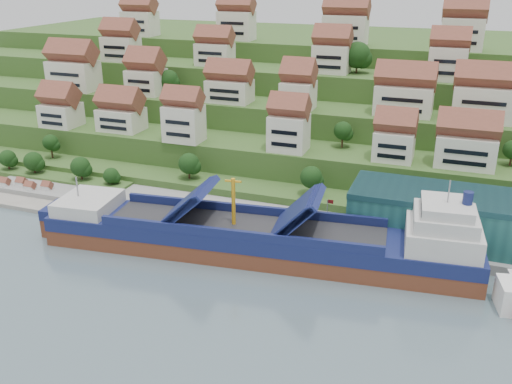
% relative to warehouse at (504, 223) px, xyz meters
% --- Properties ---
extents(ground, '(300.00, 300.00, 0.00)m').
position_rel_warehouse_xyz_m(ground, '(-52.00, -17.00, -7.20)').
color(ground, slate).
rests_on(ground, ground).
extents(quay, '(180.00, 14.00, 2.20)m').
position_rel_warehouse_xyz_m(quay, '(-32.00, -2.00, -6.10)').
color(quay, gray).
rests_on(quay, ground).
extents(pebble_beach, '(45.00, 20.00, 1.00)m').
position_rel_warehouse_xyz_m(pebble_beach, '(-110.00, -5.00, -6.70)').
color(pebble_beach, gray).
rests_on(pebble_beach, ground).
extents(hillside, '(260.00, 128.00, 31.00)m').
position_rel_warehouse_xyz_m(hillside, '(-52.00, 86.55, 3.46)').
color(hillside, '#2D4C1E').
rests_on(hillside, ground).
extents(hillside_village, '(162.41, 62.88, 29.28)m').
position_rel_warehouse_xyz_m(hillside_village, '(-50.88, 43.89, 17.32)').
color(hillside_village, silver).
rests_on(hillside_village, ground).
extents(hillside_trees, '(144.34, 61.81, 31.11)m').
position_rel_warehouse_xyz_m(hillside_trees, '(-61.07, 31.19, 11.02)').
color(hillside_trees, '#193E14').
rests_on(hillside_trees, ground).
extents(warehouse, '(60.00, 15.00, 10.00)m').
position_rel_warehouse_xyz_m(warehouse, '(0.00, 0.00, 0.00)').
color(warehouse, '#215B58').
rests_on(warehouse, quay).
extents(flagpole, '(1.28, 0.16, 8.00)m').
position_rel_warehouse_xyz_m(flagpole, '(-33.89, -7.00, -0.32)').
color(flagpole, gray).
rests_on(flagpole, quay).
extents(beach_huts, '(14.40, 3.70, 2.20)m').
position_rel_warehouse_xyz_m(beach_huts, '(-112.00, -6.25, -5.10)').
color(beach_huts, white).
rests_on(beach_huts, pebble_beach).
extents(cargo_ship, '(87.41, 22.33, 19.29)m').
position_rel_warehouse_xyz_m(cargo_ship, '(-43.85, -16.20, -3.61)').
color(cargo_ship, brown).
rests_on(cargo_ship, ground).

